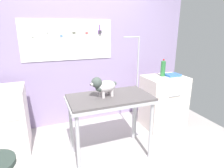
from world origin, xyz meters
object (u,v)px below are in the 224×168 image
(dog, at_px, (103,86))
(soda_bottle, at_px, (163,68))
(grooming_table, at_px, (110,103))
(cabinet_right, at_px, (163,102))
(grooming_arm, at_px, (136,93))

(dog, relative_size, soda_bottle, 1.26)
(grooming_table, height_order, dog, dog)
(dog, bearing_deg, cabinet_right, 19.11)
(dog, xyz_separation_m, cabinet_right, (1.23, 0.42, -0.54))
(grooming_arm, relative_size, dog, 4.31)
(grooming_table, xyz_separation_m, cabinet_right, (1.14, 0.44, -0.31))
(dog, distance_m, soda_bottle, 1.30)
(dog, bearing_deg, soda_bottle, 21.53)
(grooming_arm, bearing_deg, cabinet_right, 11.79)
(grooming_arm, height_order, cabinet_right, grooming_arm)
(grooming_arm, xyz_separation_m, cabinet_right, (0.60, 0.13, -0.28))
(grooming_table, xyz_separation_m, grooming_arm, (0.54, 0.32, -0.03))
(grooming_table, distance_m, dog, 0.24)
(grooming_arm, distance_m, dog, 0.74)
(cabinet_right, xyz_separation_m, soda_bottle, (-0.02, 0.05, 0.58))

